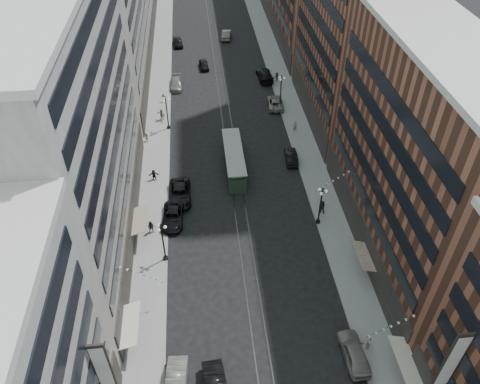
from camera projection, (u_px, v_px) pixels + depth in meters
name	position (u px, v px, depth m)	size (l,w,h in m)	color
ground	(225.00, 109.00, 77.58)	(220.00, 220.00, 0.00)	black
sidewalk_west	(160.00, 84.00, 84.22)	(4.00, 180.00, 0.15)	gray
sidewalk_east	(280.00, 78.00, 85.92)	(4.00, 180.00, 0.15)	gray
rail_west	(217.00, 81.00, 85.06)	(0.12, 180.00, 0.02)	#2D2D33
rail_east	(225.00, 81.00, 85.16)	(0.12, 180.00, 0.02)	#2D2D33
building_west_mid	(74.00, 135.00, 46.79)	(8.00, 36.00, 28.00)	#AAA697
building_east_mid	(416.00, 160.00, 46.95)	(8.00, 30.00, 24.00)	brown
lamppost_sw_far	(163.00, 241.00, 50.75)	(1.03, 1.14, 5.52)	black
lamppost_sw_mid	(167.00, 112.00, 71.09)	(1.03, 1.14, 5.52)	black
lamppost_se_far	(320.00, 205.00, 55.18)	(1.03, 1.14, 5.52)	black
lamppost_se_mid	(281.00, 90.00, 76.27)	(1.03, 1.14, 5.52)	black
streetcar	(234.00, 161.00, 64.49)	(2.47, 11.14, 3.08)	#263D29
car_1	(176.00, 384.00, 40.86)	(1.78, 5.10, 1.68)	gray
car_2	(173.00, 217.00, 56.98)	(2.52, 5.47, 1.52)	black
car_4	(354.00, 352.00, 43.12)	(2.06, 5.12, 1.75)	gray
pedestrian_2	(151.00, 227.00, 55.22)	(0.85, 0.47, 1.76)	black
pedestrian_4	(369.00, 343.00, 43.72)	(0.98, 0.45, 1.67)	beige
car_7	(180.00, 194.00, 60.14)	(2.76, 5.99, 1.66)	black
car_8	(176.00, 83.00, 82.80)	(2.12, 5.21, 1.51)	slate
car_9	(178.00, 42.00, 96.35)	(1.81, 4.51, 1.54)	black
car_10	(291.00, 157.00, 66.35)	(1.55, 4.44, 1.46)	black
car_11	(275.00, 103.00, 77.78)	(2.47, 5.35, 1.49)	gray
car_12	(265.00, 75.00, 85.08)	(2.48, 6.11, 1.77)	black
car_13	(204.00, 65.00, 88.56)	(1.64, 4.08, 1.39)	black
car_14	(226.00, 35.00, 99.14)	(1.76, 5.05, 1.66)	#616156
pedestrian_5	(154.00, 175.00, 62.91)	(1.44, 0.41, 1.55)	black
pedestrian_6	(164.00, 97.00, 78.70)	(0.93, 0.42, 1.58)	beige
pedestrian_7	(322.00, 207.00, 57.94)	(0.86, 0.47, 1.77)	black
pedestrian_8	(295.00, 126.00, 71.66)	(0.70, 0.46, 1.92)	gray
pedestrian_9	(277.00, 77.00, 84.21)	(1.07, 0.44, 1.66)	black
pedestrian_extra_0	(162.00, 114.00, 74.28)	(1.74, 0.50, 1.88)	#9E9283
pedestrian_extra_1	(146.00, 137.00, 69.70)	(0.76, 0.42, 1.57)	#ABA68E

